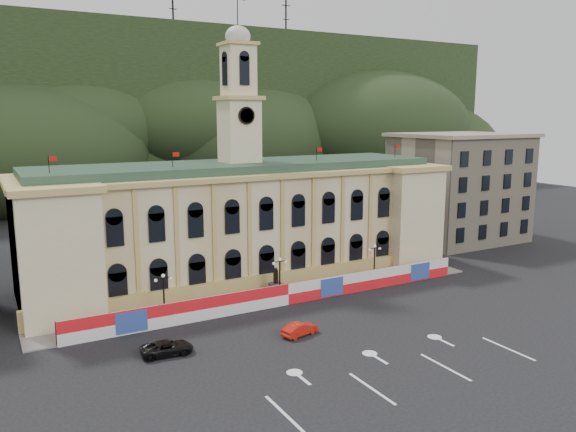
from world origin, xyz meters
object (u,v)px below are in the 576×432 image
statue (276,288)px  lamp_center (280,275)px  black_suv (167,348)px  red_sedan (300,329)px

statue → lamp_center: 2.14m
statue → black_suv: bearing=-149.4°
lamp_center → red_sedan: size_ratio=1.23×
lamp_center → black_suv: size_ratio=1.03×
statue → red_sedan: 12.12m
statue → black_suv: 19.07m
statue → red_sedan: statue is taller
statue → lamp_center: lamp_center is taller
black_suv → lamp_center: bearing=-56.0°
lamp_center → red_sedan: 11.41m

